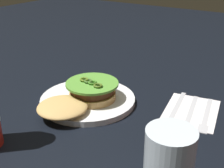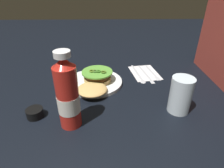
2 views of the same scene
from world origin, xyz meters
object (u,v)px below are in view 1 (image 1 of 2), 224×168
object	(u,v)px
burger_sandwich	(82,96)
dinner_plate	(88,100)
napkin	(191,111)
spoon_utensil	(174,112)
butter_knife	(190,115)
fork_utensil	(206,116)
water_glass	(168,168)

from	to	relation	value
burger_sandwich	dinner_plate	bearing A→B (deg)	-166.69
napkin	spoon_utensil	world-z (taller)	spoon_utensil
butter_knife	fork_utensil	size ratio (longest dim) A/B	1.13
napkin	spoon_utensil	size ratio (longest dim) A/B	0.86
water_glass	butter_knife	xyz separation A→B (m)	(-0.28, -0.06, -0.06)
burger_sandwich	spoon_utensil	distance (m)	0.23
dinner_plate	burger_sandwich	distance (m)	0.04
fork_utensil	dinner_plate	bearing A→B (deg)	-72.37
napkin	spoon_utensil	bearing A→B (deg)	-41.56
burger_sandwich	butter_knife	size ratio (longest dim) A/B	1.12
napkin	fork_utensil	size ratio (longest dim) A/B	0.97
butter_knife	fork_utensil	world-z (taller)	same
burger_sandwich	napkin	world-z (taller)	burger_sandwich
napkin	spoon_utensil	distance (m)	0.05
spoon_utensil	water_glass	bearing A→B (deg)	20.10
fork_utensil	butter_knife	bearing A→B (deg)	-68.98
spoon_utensil	butter_knife	xyz separation A→B (m)	(-0.01, 0.04, 0.00)
burger_sandwich	spoon_utensil	bearing A→B (deg)	115.95
dinner_plate	butter_knife	size ratio (longest dim) A/B	1.24
dinner_plate	spoon_utensil	distance (m)	0.23
spoon_utensil	butter_knife	size ratio (longest dim) A/B	0.99
napkin	dinner_plate	bearing A→B (deg)	-67.35
dinner_plate	butter_knife	xyz separation A→B (m)	(-0.08, 0.25, -0.00)
burger_sandwich	water_glass	world-z (taller)	water_glass
burger_sandwich	spoon_utensil	size ratio (longest dim) A/B	1.13
napkin	butter_knife	xyz separation A→B (m)	(0.03, 0.00, 0.00)
burger_sandwich	fork_utensil	distance (m)	0.31
dinner_plate	napkin	size ratio (longest dim) A/B	1.45
water_glass	butter_knife	distance (m)	0.29
dinner_plate	butter_knife	world-z (taller)	dinner_plate
spoon_utensil	fork_utensil	bearing A→B (deg)	108.70
spoon_utensil	fork_utensil	world-z (taller)	same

